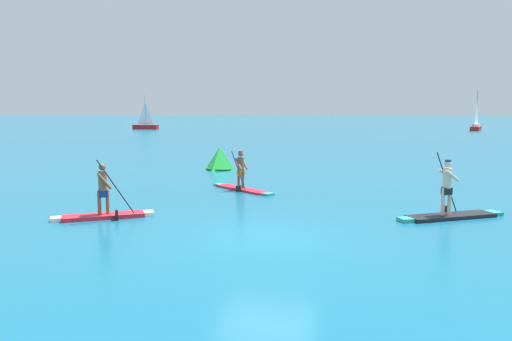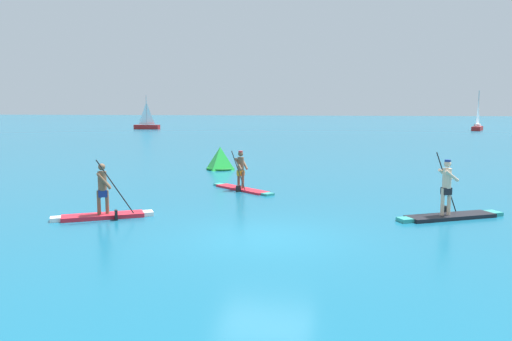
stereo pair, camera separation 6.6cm
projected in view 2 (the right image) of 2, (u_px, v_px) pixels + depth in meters
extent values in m
plane|color=#145B7A|center=(265.00, 237.00, 13.21)|extent=(440.00, 440.00, 0.00)
cube|color=red|center=(103.00, 216.00, 15.48)|extent=(2.40, 1.81, 0.12)
cube|color=white|center=(148.00, 213.00, 15.91)|extent=(0.49, 0.55, 0.12)
cube|color=white|center=(55.00, 219.00, 15.04)|extent=(0.46, 0.49, 0.12)
cylinder|color=brown|center=(107.00, 202.00, 15.47)|extent=(0.11, 0.11, 0.73)
cylinder|color=brown|center=(99.00, 202.00, 15.39)|extent=(0.11, 0.11, 0.73)
cube|color=navy|center=(103.00, 193.00, 15.40)|extent=(0.34, 0.32, 0.22)
cylinder|color=brown|center=(102.00, 181.00, 15.35)|extent=(0.26, 0.26, 0.58)
sphere|color=brown|center=(102.00, 167.00, 15.30)|extent=(0.21, 0.21, 0.21)
cylinder|color=brown|center=(104.00, 180.00, 15.51)|extent=(0.39, 0.28, 0.53)
cylinder|color=brown|center=(104.00, 181.00, 15.22)|extent=(0.39, 0.28, 0.53)
cylinder|color=black|center=(115.00, 187.00, 15.08)|extent=(0.90, 0.60, 1.69)
cube|color=black|center=(116.00, 215.00, 15.19)|extent=(0.17, 0.21, 0.32)
cube|color=red|center=(242.00, 189.00, 20.76)|extent=(2.62, 2.22, 0.09)
cube|color=teal|center=(268.00, 194.00, 19.52)|extent=(0.53, 0.54, 0.09)
cube|color=teal|center=(219.00, 185.00, 22.00)|extent=(0.50, 0.49, 0.09)
cylinder|color=brown|center=(243.00, 180.00, 20.67)|extent=(0.11, 0.11, 0.70)
cylinder|color=brown|center=(239.00, 179.00, 20.88)|extent=(0.11, 0.11, 0.70)
cube|color=orange|center=(241.00, 173.00, 20.74)|extent=(0.34, 0.33, 0.22)
cylinder|color=brown|center=(241.00, 164.00, 20.70)|extent=(0.26, 0.26, 0.56)
sphere|color=brown|center=(241.00, 154.00, 20.65)|extent=(0.21, 0.21, 0.21)
cylinder|color=red|center=(241.00, 152.00, 20.63)|extent=(0.18, 0.18, 0.06)
cylinder|color=brown|center=(244.00, 163.00, 20.75)|extent=(0.39, 0.35, 0.51)
cylinder|color=brown|center=(238.00, 164.00, 20.56)|extent=(0.39, 0.35, 0.51)
cylinder|color=black|center=(238.00, 170.00, 20.21)|extent=(0.75, 0.63, 1.52)
cube|color=black|center=(238.00, 189.00, 20.30)|extent=(0.19, 0.21, 0.32)
cube|color=black|center=(450.00, 216.00, 15.45)|extent=(2.83, 2.05, 0.11)
cube|color=teal|center=(493.00, 213.00, 15.93)|extent=(0.56, 0.61, 0.11)
cube|color=teal|center=(405.00, 220.00, 14.96)|extent=(0.52, 0.55, 0.11)
cylinder|color=beige|center=(449.00, 201.00, 15.37)|extent=(0.11, 0.11, 0.83)
cylinder|color=beige|center=(443.00, 202.00, 15.30)|extent=(0.11, 0.11, 0.83)
cube|color=black|center=(446.00, 191.00, 15.29)|extent=(0.34, 0.32, 0.22)
cylinder|color=beige|center=(447.00, 178.00, 15.24)|extent=(0.26, 0.26, 0.60)
sphere|color=beige|center=(448.00, 164.00, 15.19)|extent=(0.21, 0.21, 0.21)
cylinder|color=navy|center=(448.00, 161.00, 15.18)|extent=(0.18, 0.18, 0.06)
cylinder|color=beige|center=(445.00, 175.00, 15.39)|extent=(0.48, 0.37, 0.41)
cylinder|color=beige|center=(452.00, 176.00, 15.10)|extent=(0.48, 0.37, 0.41)
cylinder|color=black|center=(446.00, 182.00, 15.80)|extent=(0.74, 0.46, 1.92)
cube|color=black|center=(445.00, 211.00, 15.91)|extent=(0.17, 0.21, 0.32)
pyramid|color=green|center=(220.00, 158.00, 27.67)|extent=(1.51, 1.51, 1.25)
torus|color=#167226|center=(220.00, 168.00, 27.73)|extent=(1.53, 1.53, 0.12)
cube|color=#A51E1E|center=(147.00, 127.00, 80.98)|extent=(4.12, 1.18, 0.71)
cylinder|color=#B2B2B7|center=(146.00, 110.00, 80.65)|extent=(0.12, 0.12, 4.68)
pyramid|color=white|center=(147.00, 113.00, 80.71)|extent=(1.82, 0.45, 3.57)
cube|color=#A51E1E|center=(477.00, 128.00, 76.37)|extent=(2.48, 4.73, 0.61)
cylinder|color=#B2B2B7|center=(478.00, 109.00, 76.00)|extent=(0.12, 0.12, 5.36)
pyramid|color=white|center=(478.00, 112.00, 76.06)|extent=(0.82, 1.95, 4.19)
cube|color=silver|center=(477.00, 125.00, 76.31)|extent=(1.29, 1.82, 0.37)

